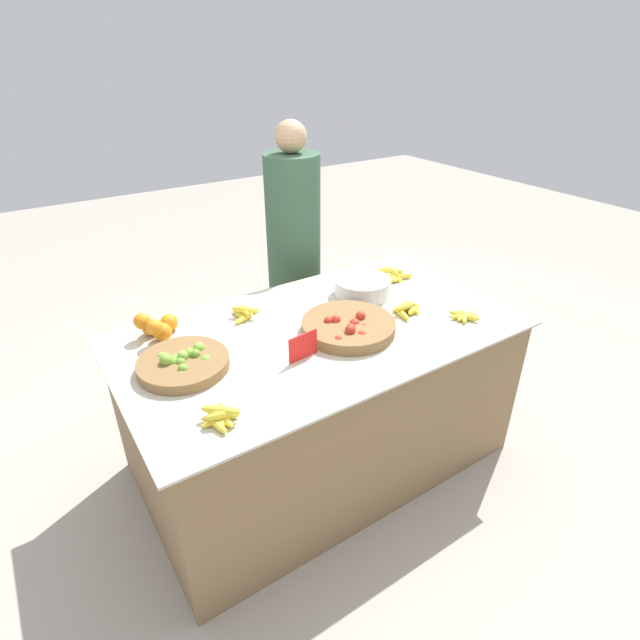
{
  "coord_description": "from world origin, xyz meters",
  "views": [
    {
      "loc": [
        -1.1,
        -1.68,
        1.96
      ],
      "look_at": [
        0.0,
        0.0,
        0.84
      ],
      "focal_mm": 28.0,
      "sensor_mm": 36.0,
      "label": 1
    }
  ],
  "objects": [
    {
      "name": "ground_plane",
      "position": [
        0.0,
        0.0,
        0.0
      ],
      "size": [
        12.0,
        12.0,
        0.0
      ],
      "primitive_type": "plane",
      "color": "#ADA599"
    },
    {
      "name": "market_table",
      "position": [
        0.0,
        0.0,
        0.4
      ],
      "size": [
        1.86,
        1.05,
        0.79
      ],
      "color": "olive",
      "rests_on": "ground_plane"
    },
    {
      "name": "lime_bowl",
      "position": [
        -0.64,
        0.04,
        0.82
      ],
      "size": [
        0.37,
        0.37,
        0.09
      ],
      "color": "olive",
      "rests_on": "market_table"
    },
    {
      "name": "tomato_basket",
      "position": [
        0.1,
        -0.09,
        0.82
      ],
      "size": [
        0.43,
        0.43,
        0.09
      ],
      "color": "olive",
      "rests_on": "market_table"
    },
    {
      "name": "orange_pile",
      "position": [
        -0.65,
        0.34,
        0.85
      ],
      "size": [
        0.2,
        0.18,
        0.13
      ],
      "color": "orange",
      "rests_on": "market_table"
    },
    {
      "name": "metal_bowl",
      "position": [
        0.39,
        0.18,
        0.84
      ],
      "size": [
        0.29,
        0.29,
        0.09
      ],
      "color": "silver",
      "rests_on": "market_table"
    },
    {
      "name": "price_sign",
      "position": [
        -0.19,
        -0.16,
        0.85
      ],
      "size": [
        0.15,
        0.02,
        0.12
      ],
      "rotation": [
        0.0,
        0.0,
        0.12
      ],
      "color": "red",
      "rests_on": "market_table"
    },
    {
      "name": "banana_bunch_front_right",
      "position": [
        0.64,
        -0.3,
        0.81
      ],
      "size": [
        0.14,
        0.15,
        0.03
      ],
      "color": "yellow",
      "rests_on": "market_table"
    },
    {
      "name": "banana_bunch_back_center",
      "position": [
        -0.65,
        -0.35,
        0.82
      ],
      "size": [
        0.15,
        0.17,
        0.06
      ],
      "color": "yellow",
      "rests_on": "market_table"
    },
    {
      "name": "banana_bunch_front_center",
      "position": [
        -0.24,
        0.3,
        0.82
      ],
      "size": [
        0.17,
        0.15,
        0.06
      ],
      "color": "yellow",
      "rests_on": "market_table"
    },
    {
      "name": "banana_bunch_middle_left",
      "position": [
        0.66,
        0.24,
        0.82
      ],
      "size": [
        0.2,
        0.17,
        0.06
      ],
      "color": "yellow",
      "rests_on": "market_table"
    },
    {
      "name": "banana_bunch_middle_right",
      "position": [
        0.45,
        -0.1,
        0.82
      ],
      "size": [
        0.17,
        0.15,
        0.05
      ],
      "color": "yellow",
      "rests_on": "market_table"
    },
    {
      "name": "vendor_person",
      "position": [
        0.37,
        0.86,
        0.74
      ],
      "size": [
        0.33,
        0.33,
        1.6
      ],
      "color": "#385B42",
      "rests_on": "ground_plane"
    }
  ]
}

